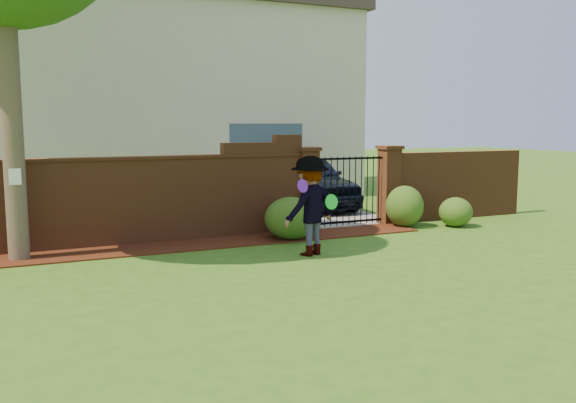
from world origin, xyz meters
name	(u,v)px	position (x,y,z in m)	size (l,w,h in m)	color
ground	(282,284)	(0.00, 0.00, -0.01)	(80.00, 80.00, 0.01)	#315A16
mulch_bed	(168,247)	(-0.95, 3.34, 0.01)	(11.10, 1.08, 0.03)	#361509
brick_wall	(105,200)	(-2.01, 4.00, 0.93)	(8.70, 0.31, 2.16)	brown
brick_wall_return	(455,185)	(6.60, 4.00, 0.85)	(4.00, 0.25, 1.70)	brown
pillar_left	(307,188)	(2.40, 4.00, 0.96)	(0.50, 0.50, 1.88)	brown
pillar_right	(389,184)	(4.60, 4.00, 0.96)	(0.50, 0.50, 1.88)	brown
iron_gate	(349,191)	(3.50, 4.00, 0.85)	(1.78, 0.03, 1.60)	black
driveway	(280,206)	(3.50, 8.00, 0.01)	(3.20, 8.00, 0.01)	gray
house	(162,100)	(1.00, 12.00, 3.16)	(12.40, 6.40, 6.30)	beige
car	(309,181)	(4.07, 7.23, 0.77)	(1.83, 4.54, 1.55)	black
paper_notice	(15,177)	(-3.60, 3.21, 1.50)	(0.20, 0.01, 0.28)	white
shrub_left	(291,218)	(1.58, 3.12, 0.45)	(1.09, 1.09, 0.89)	#224B16
shrub_middle	(405,206)	(4.66, 3.43, 0.49)	(0.88, 0.88, 0.97)	#224B16
shrub_right	(456,212)	(5.77, 2.96, 0.35)	(0.78, 0.78, 0.69)	#224B16
man	(311,206)	(1.30, 1.61, 0.91)	(1.18, 0.68, 1.82)	gray
frisbee_purple	(303,186)	(0.98, 1.33, 1.32)	(0.24, 0.24, 0.02)	purple
frisbee_green	(331,202)	(1.66, 1.52, 0.98)	(0.28, 0.28, 0.03)	#1BD12F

